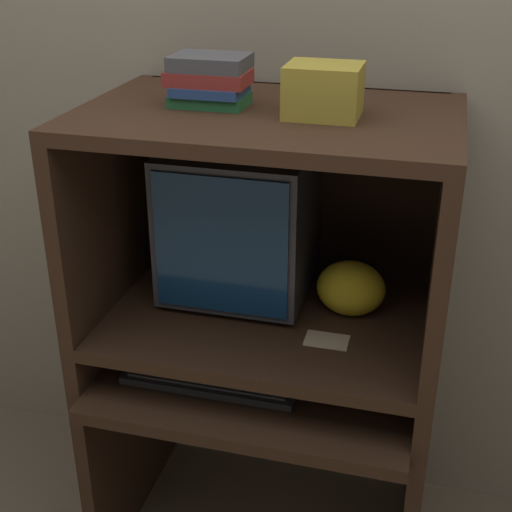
{
  "coord_description": "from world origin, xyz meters",
  "views": [
    {
      "loc": [
        0.41,
        -1.35,
        1.82
      ],
      "look_at": [
        -0.03,
        0.32,
        0.99
      ],
      "focal_mm": 50.0,
      "sensor_mm": 36.0,
      "label": 1
    }
  ],
  "objects_px": {
    "keyboard": "(211,379)",
    "mouse": "(321,393)",
    "book_stack": "(210,80)",
    "snack_bag": "(351,288)",
    "storage_box": "(324,91)",
    "crt_monitor": "(240,221)"
  },
  "relations": [
    {
      "from": "keyboard",
      "to": "book_stack",
      "type": "height_order",
      "value": "book_stack"
    },
    {
      "from": "book_stack",
      "to": "crt_monitor",
      "type": "bearing_deg",
      "value": 62.74
    },
    {
      "from": "snack_bag",
      "to": "storage_box",
      "type": "relative_size",
      "value": 1.08
    },
    {
      "from": "crt_monitor",
      "to": "book_stack",
      "type": "bearing_deg",
      "value": -117.26
    },
    {
      "from": "keyboard",
      "to": "book_stack",
      "type": "bearing_deg",
      "value": 102.52
    },
    {
      "from": "snack_bag",
      "to": "book_stack",
      "type": "relative_size",
      "value": 0.94
    },
    {
      "from": "crt_monitor",
      "to": "snack_bag",
      "type": "xyz_separation_m",
      "value": [
        0.33,
        -0.04,
        -0.15
      ]
    },
    {
      "from": "storage_box",
      "to": "book_stack",
      "type": "bearing_deg",
      "value": 173.56
    },
    {
      "from": "storage_box",
      "to": "snack_bag",
      "type": "bearing_deg",
      "value": 43.99
    },
    {
      "from": "crt_monitor",
      "to": "mouse",
      "type": "xyz_separation_m",
      "value": [
        0.29,
        -0.26,
        -0.35
      ]
    },
    {
      "from": "crt_monitor",
      "to": "mouse",
      "type": "height_order",
      "value": "crt_monitor"
    },
    {
      "from": "keyboard",
      "to": "snack_bag",
      "type": "xyz_separation_m",
      "value": [
        0.34,
        0.22,
        0.21
      ]
    },
    {
      "from": "book_stack",
      "to": "storage_box",
      "type": "distance_m",
      "value": 0.29
    },
    {
      "from": "storage_box",
      "to": "crt_monitor",
      "type": "bearing_deg",
      "value": 152.77
    },
    {
      "from": "mouse",
      "to": "snack_bag",
      "type": "bearing_deg",
      "value": 80.33
    },
    {
      "from": "mouse",
      "to": "storage_box",
      "type": "xyz_separation_m",
      "value": [
        -0.05,
        0.13,
        0.76
      ]
    },
    {
      "from": "crt_monitor",
      "to": "book_stack",
      "type": "distance_m",
      "value": 0.42
    },
    {
      "from": "keyboard",
      "to": "book_stack",
      "type": "distance_m",
      "value": 0.79
    },
    {
      "from": "keyboard",
      "to": "mouse",
      "type": "relative_size",
      "value": 6.29
    },
    {
      "from": "book_stack",
      "to": "storage_box",
      "type": "xyz_separation_m",
      "value": [
        0.29,
        -0.03,
        -0.0
      ]
    },
    {
      "from": "keyboard",
      "to": "crt_monitor",
      "type": "bearing_deg",
      "value": 88.01
    },
    {
      "from": "crt_monitor",
      "to": "snack_bag",
      "type": "distance_m",
      "value": 0.36
    }
  ]
}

